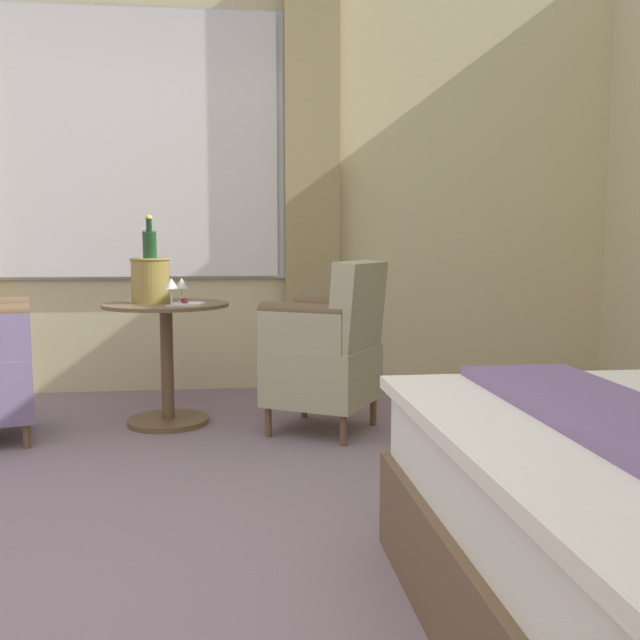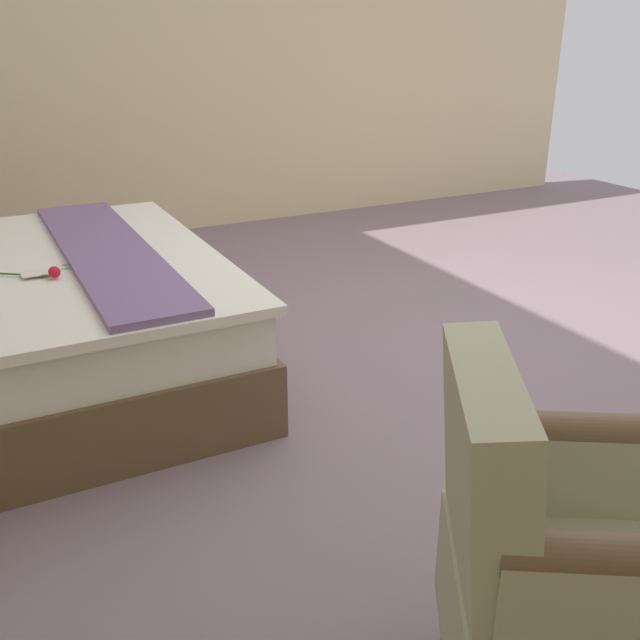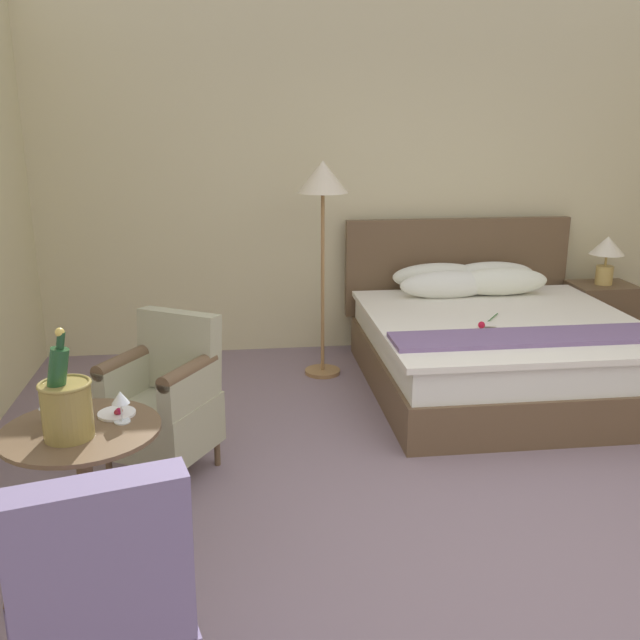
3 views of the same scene
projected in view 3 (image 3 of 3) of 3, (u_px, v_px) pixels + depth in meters
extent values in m
plane|color=gray|center=(533.00, 562.00, 3.27)|extent=(8.04, 8.04, 0.00)
cube|color=beige|center=(387.00, 174.00, 6.04)|extent=(5.96, 0.12, 2.99)
cube|color=brown|center=(497.00, 369.00, 5.31)|extent=(1.86, 2.03, 0.31)
cube|color=white|center=(499.00, 336.00, 5.23)|extent=(1.80, 1.97, 0.22)
cube|color=white|center=(503.00, 321.00, 5.14)|extent=(1.89, 1.91, 0.04)
cube|color=slate|center=(532.00, 337.00, 4.66)|extent=(1.86, 0.37, 0.03)
cube|color=brown|center=(457.00, 266.00, 6.16)|extent=(1.95, 0.08, 0.82)
ellipsoid|color=white|center=(438.00, 276.00, 5.95)|extent=(0.79, 0.24, 0.23)
ellipsoid|color=white|center=(490.00, 275.00, 6.00)|extent=(0.79, 0.26, 0.24)
ellipsoid|color=white|center=(447.00, 285.00, 5.72)|extent=(0.78, 0.25, 0.24)
ellipsoid|color=white|center=(501.00, 282.00, 5.76)|extent=(0.78, 0.23, 0.23)
cylinder|color=#2D6628|center=(490.00, 320.00, 5.05)|extent=(0.24, 0.34, 0.01)
sphere|color=red|center=(482.00, 325.00, 4.87)|extent=(0.05, 0.05, 0.05)
ellipsoid|color=#33702D|center=(502.00, 329.00, 4.82)|extent=(0.02, 0.05, 0.01)
cube|color=white|center=(488.00, 324.00, 4.95)|extent=(0.08, 0.11, 0.00)
cube|color=brown|center=(599.00, 317.00, 6.17)|extent=(0.52, 0.42, 0.59)
sphere|color=olive|center=(631.00, 302.00, 6.17)|extent=(0.02, 0.02, 0.02)
cylinder|color=tan|center=(604.00, 275.00, 6.07)|extent=(0.14, 0.14, 0.16)
cylinder|color=tan|center=(606.00, 260.00, 6.03)|extent=(0.02, 0.02, 0.10)
cone|color=#EFE5C6|center=(608.00, 245.00, 6.00)|extent=(0.29, 0.29, 0.15)
cylinder|color=#A17644|center=(323.00, 371.00, 5.67)|extent=(0.28, 0.28, 0.03)
cylinder|color=#A17644|center=(323.00, 284.00, 5.47)|extent=(0.03, 0.03, 1.39)
cone|color=beige|center=(323.00, 177.00, 5.25)|extent=(0.38, 0.38, 0.23)
cylinder|color=brown|center=(94.00, 561.00, 3.26)|extent=(0.45, 0.45, 0.03)
cylinder|color=brown|center=(88.00, 500.00, 3.17)|extent=(0.07, 0.07, 0.66)
cylinder|color=brown|center=(81.00, 431.00, 3.08)|extent=(0.69, 0.69, 0.02)
cylinder|color=olive|center=(67.00, 411.00, 2.96)|extent=(0.21, 0.21, 0.24)
torus|color=olive|center=(64.00, 384.00, 2.93)|extent=(0.22, 0.22, 0.02)
cylinder|color=white|center=(65.00, 389.00, 2.93)|extent=(0.18, 0.18, 0.03)
cylinder|color=#1E4723|center=(57.00, 379.00, 2.92)|extent=(0.12, 0.08, 0.27)
cylinder|color=#193D1E|center=(61.00, 340.00, 2.88)|extent=(0.04, 0.03, 0.08)
sphere|color=gold|center=(60.00, 332.00, 2.87)|extent=(0.04, 0.04, 0.04)
cylinder|color=white|center=(122.00, 421.00, 3.14)|extent=(0.07, 0.07, 0.01)
cylinder|color=white|center=(122.00, 412.00, 3.13)|extent=(0.01, 0.01, 0.08)
cone|color=white|center=(120.00, 397.00, 3.11)|extent=(0.08, 0.08, 0.06)
cylinder|color=white|center=(49.00, 422.00, 3.13)|extent=(0.06, 0.06, 0.01)
cylinder|color=white|center=(48.00, 415.00, 3.12)|extent=(0.01, 0.01, 0.06)
cone|color=white|center=(47.00, 402.00, 3.11)|extent=(0.08, 0.08, 0.06)
cylinder|color=white|center=(117.00, 413.00, 3.22)|extent=(0.17, 0.17, 0.01)
sphere|color=maroon|center=(120.00, 411.00, 3.20)|extent=(0.03, 0.03, 0.03)
sphere|color=maroon|center=(116.00, 412.00, 3.18)|extent=(0.02, 0.02, 0.02)
sphere|color=maroon|center=(119.00, 411.00, 3.19)|extent=(0.03, 0.03, 0.03)
cylinder|color=brown|center=(109.00, 469.00, 3.97)|extent=(0.04, 0.04, 0.16)
cylinder|color=brown|center=(175.00, 485.00, 3.80)|extent=(0.04, 0.04, 0.16)
cylinder|color=brown|center=(155.00, 439.00, 4.34)|extent=(0.04, 0.04, 0.16)
cylinder|color=brown|center=(217.00, 452.00, 4.17)|extent=(0.04, 0.04, 0.16)
cube|color=tan|center=(162.00, 424.00, 4.00)|extent=(0.71, 0.70, 0.30)
cube|color=tan|center=(179.00, 350.00, 4.08)|extent=(0.51, 0.39, 0.46)
cube|color=tan|center=(126.00, 378.00, 4.00)|extent=(0.31, 0.44, 0.21)
cylinder|color=brown|center=(125.00, 361.00, 3.97)|extent=(0.31, 0.44, 0.09)
cube|color=tan|center=(189.00, 389.00, 3.83)|extent=(0.31, 0.44, 0.21)
cylinder|color=brown|center=(188.00, 371.00, 3.81)|extent=(0.31, 0.44, 0.09)
cube|color=slate|center=(101.00, 569.00, 2.05)|extent=(0.54, 0.28, 0.57)
cube|color=slate|center=(168.00, 561.00, 2.37)|extent=(0.20, 0.46, 0.23)
cylinder|color=brown|center=(166.00, 530.00, 2.33)|extent=(0.20, 0.46, 0.09)
cube|color=slate|center=(25.00, 593.00, 2.21)|extent=(0.20, 0.46, 0.23)
cylinder|color=brown|center=(20.00, 560.00, 2.17)|extent=(0.20, 0.46, 0.09)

